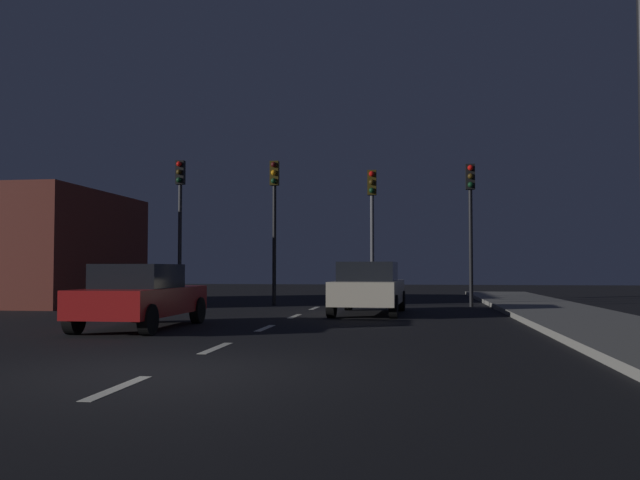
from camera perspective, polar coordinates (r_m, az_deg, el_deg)
The scene contains 15 objects.
ground_plane at distance 15.86m, azimuth -4.23°, elevation -7.33°, with size 80.00×80.00×0.00m, color black.
sidewalk_curb_right at distance 16.05m, azimuth 23.16°, elevation -6.82°, with size 3.00×40.00×0.15m, color gray.
lane_stripe_nearest at distance 8.09m, azimuth -16.86°, elevation -11.97°, with size 0.16×1.60×0.01m, color silver.
lane_stripe_second at distance 11.62m, azimuth -8.87°, elevation -9.10°, with size 0.16×1.60×0.01m, color silver.
lane_stripe_third at distance 15.28m, azimuth -4.71°, elevation -7.50°, with size 0.16×1.60×0.01m, color silver.
lane_stripe_fourth at distance 18.99m, azimuth -2.18°, elevation -6.51°, with size 0.16×1.60×0.01m, color silver.
lane_stripe_fifth at distance 22.73m, azimuth -0.48°, elevation -5.84°, with size 0.16×1.60×0.01m, color silver.
traffic_signal_far_left at distance 25.66m, azimuth -11.87°, elevation 3.01°, with size 0.32×0.38×5.41m.
traffic_signal_center_left at distance 24.66m, azimuth -3.92°, elevation 3.03°, with size 0.32×0.38×5.31m.
traffic_signal_center_right at distance 24.16m, azimuth 4.47°, elevation 2.52°, with size 0.32×0.38×4.90m.
traffic_signal_far_right at distance 24.20m, azimuth 12.73°, elevation 2.78°, with size 0.32×0.38×5.05m.
car_stopped_ahead at distance 19.81m, azimuth 4.18°, elevation -4.08°, with size 2.10×4.47×1.54m.
car_adjacent_lane at distance 15.60m, azimuth -15.05°, elevation -4.61°, with size 1.82×4.20×1.45m.
street_lamp_right at distance 14.62m, azimuth 24.79°, elevation 10.43°, with size 1.97×0.36×7.61m.
storefront_left at distance 27.54m, azimuth -22.95°, elevation -0.68°, with size 5.62×7.57×4.21m, color maroon.
Camera 1 is at (3.33, -8.45, 1.36)m, focal length 37.47 mm.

